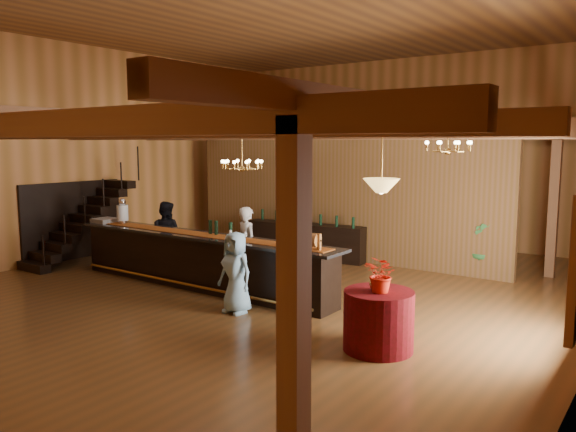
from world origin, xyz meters
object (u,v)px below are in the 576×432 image
Objects in this scene: guest at (236,272)px; raffle_drum at (312,240)px; chandelier_right at (448,146)px; pendant_lamp at (381,185)px; floor_plant at (485,250)px; beverage_dispenser at (122,212)px; bartender at (247,245)px; chandelier_left at (242,164)px; staff_second at (166,236)px; tasting_bar at (199,260)px; round_table at (378,321)px; backbar_shelf at (305,241)px.

raffle_drum is at bearing 41.90° from guest.
chandelier_right is 2.36m from pendant_lamp.
floor_plant is (2.76, 5.28, -0.11)m from guest.
beverage_dispenser is 5.34m from raffle_drum.
guest is at bearing -12.31° from beverage_dispenser.
guest is at bearing -141.28° from raffle_drum.
bartender is 2.11m from guest.
chandelier_left is 0.89× the size of pendant_lamp.
chandelier_left is 0.49× the size of staff_second.
raffle_drum is 4.80m from floor_plant.
chandelier_right is at bearing -86.11° from floor_plant.
beverage_dispenser is at bearing 25.04° from staff_second.
raffle_drum is (2.83, -0.04, 0.73)m from tasting_bar.
chandelier_left reaches higher than tasting_bar.
beverage_dispenser is at bearing 171.29° from pendant_lamp.
beverage_dispenser is 8.32m from floor_plant.
beverage_dispenser is 4.44m from guest.
chandelier_right is (3.78, 0.98, 0.37)m from chandelier_left.
round_table is 1.27× the size of chandelier_left.
pendant_lamp is at bearing -92.57° from chandelier_right.
raffle_drum is at bearing -1.05° from tasting_bar.
round_table is at bearing -92.57° from chandelier_right.
chandelier_right reaches higher than floor_plant.
tasting_bar is at bearing 167.25° from pendant_lamp.
backbar_shelf is 3.18× the size of round_table.
chandelier_left and pendant_lamp have the same top height.
round_table is at bearing 0.00° from pendant_lamp.
beverage_dispenser is at bearing -148.32° from floor_plant.
raffle_drum is at bearing -61.87° from backbar_shelf.
staff_second is (-2.79, 0.47, -1.76)m from chandelier_left.
chandelier_right is (4.64, -2.53, 2.49)m from backbar_shelf.
chandelier_right reaches higher than raffle_drum.
guest reaches higher than backbar_shelf.
staff_second is at bearing 25.73° from bartender.
staff_second reaches higher than tasting_bar.
tasting_bar reaches higher than round_table.
raffle_drum is 2.46m from bartender.
round_table is at bearing -29.07° from raffle_drum.
beverage_dispenser reaches higher than guest.
pendant_lamp is (4.64, -1.05, 1.83)m from tasting_bar.
pendant_lamp is at bearing -19.58° from chandelier_left.
beverage_dispenser reaches higher than raffle_drum.
tasting_bar is 2.08× the size of backbar_shelf.
chandelier_left reaches higher than backbar_shelf.
guest is (1.19, -1.74, -0.10)m from bartender.
floor_plant is (3.57, 4.14, -1.96)m from chandelier_left.
round_table is at bearing -54.15° from backbar_shelf.
beverage_dispenser reaches higher than floor_plant.
tasting_bar is 2.92m from raffle_drum.
guest is at bearing 176.78° from pendant_lamp.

